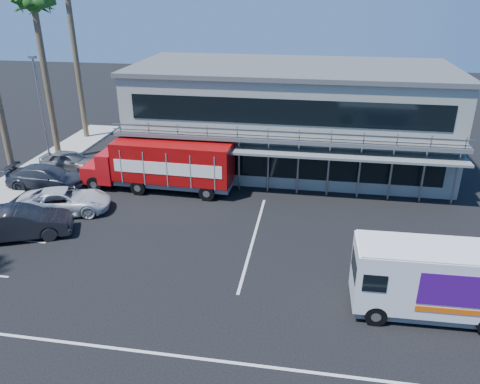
# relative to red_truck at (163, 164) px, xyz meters

# --- Properties ---
(ground) EXTENTS (120.00, 120.00, 0.00)m
(ground) POSITION_rel_red_truck_xyz_m (4.68, -8.52, -1.83)
(ground) COLOR black
(ground) RESTS_ON ground
(building) EXTENTS (22.40, 12.00, 7.30)m
(building) POSITION_rel_red_truck_xyz_m (7.68, 6.41, 1.82)
(building) COLOR gray
(building) RESTS_ON ground
(palm_e) EXTENTS (2.80, 2.80, 12.25)m
(palm_e) POSITION_rel_red_truck_xyz_m (-10.02, 4.48, 8.74)
(palm_e) COLOR brown
(palm_e) RESTS_ON ground
(light_pole_far) EXTENTS (0.50, 0.25, 8.09)m
(light_pole_far) POSITION_rel_red_truck_xyz_m (-9.52, 2.48, 2.67)
(light_pole_far) COLOR gray
(light_pole_far) RESTS_ON ground
(red_truck) EXTENTS (9.98, 2.71, 3.34)m
(red_truck) POSITION_rel_red_truck_xyz_m (0.00, 0.00, 0.00)
(red_truck) COLOR #B40E11
(red_truck) RESTS_ON ground
(white_van) EXTENTS (6.48, 2.36, 3.14)m
(white_van) POSITION_rel_red_truck_xyz_m (14.68, -10.51, -0.17)
(white_van) COLOR white
(white_van) RESTS_ON ground
(parked_car_b) EXTENTS (5.47, 3.69, 1.71)m
(parked_car_b) POSITION_rel_red_truck_xyz_m (-5.58, -7.32, -0.98)
(parked_car_b) COLOR black
(parked_car_b) RESTS_ON ground
(parked_car_c) EXTENTS (5.78, 3.83, 1.48)m
(parked_car_c) POSITION_rel_red_truck_xyz_m (-4.82, -4.12, -1.09)
(parked_car_c) COLOR silver
(parked_car_c) RESTS_ON ground
(parked_car_d) EXTENTS (5.33, 2.35, 1.52)m
(parked_car_d) POSITION_rel_red_truck_xyz_m (-7.82, -0.92, -1.07)
(parked_car_d) COLOR #2E333E
(parked_car_d) RESTS_ON ground
(parked_car_e) EXTENTS (4.46, 1.98, 1.49)m
(parked_car_e) POSITION_rel_red_truck_xyz_m (-7.82, 2.28, -1.09)
(parked_car_e) COLOR slate
(parked_car_e) RESTS_ON ground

